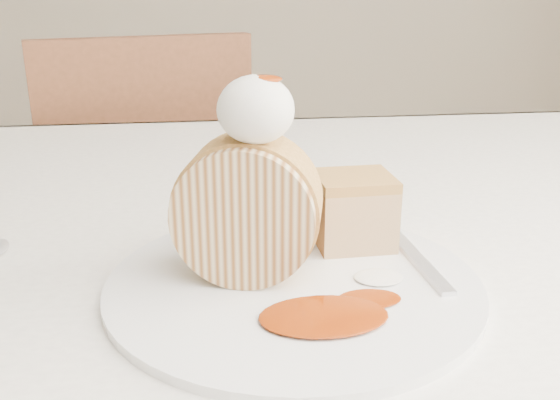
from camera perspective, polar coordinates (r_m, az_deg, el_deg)
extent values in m
cube|color=white|center=(0.71, -1.73, -1.86)|extent=(1.40, 0.90, 0.04)
cube|color=white|center=(1.17, -3.73, 0.59)|extent=(1.40, 0.01, 0.28)
cylinder|color=brown|center=(1.39, 23.58, -9.43)|extent=(0.06, 0.06, 0.71)
cube|color=brown|center=(1.52, -12.59, -2.57)|extent=(0.52, 0.52, 0.04)
cube|color=brown|center=(1.27, -11.80, 4.47)|extent=(0.41, 0.15, 0.44)
cylinder|color=brown|center=(1.81, -7.50, -6.39)|extent=(0.04, 0.04, 0.41)
cylinder|color=brown|center=(1.76, -18.95, -8.07)|extent=(0.04, 0.04, 0.41)
cylinder|color=brown|center=(1.50, -3.75, -12.00)|extent=(0.04, 0.04, 0.41)
cylinder|color=brown|center=(1.45, -17.77, -14.35)|extent=(0.04, 0.04, 0.41)
cylinder|color=white|center=(0.52, 1.24, -7.64)|extent=(0.32, 0.32, 0.01)
cylinder|color=#CAB88D|center=(0.50, -3.02, -0.90)|extent=(0.13, 0.09, 0.11)
cube|color=#BF8948|center=(0.58, 6.72, -1.34)|extent=(0.07, 0.07, 0.06)
ellipsoid|color=white|center=(0.47, -2.23, 8.26)|extent=(0.06, 0.06, 0.05)
ellipsoid|color=maroon|center=(0.47, -1.59, 11.79)|extent=(0.03, 0.02, 0.01)
cube|color=silver|center=(0.56, 12.43, -5.30)|extent=(0.04, 0.18, 0.00)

